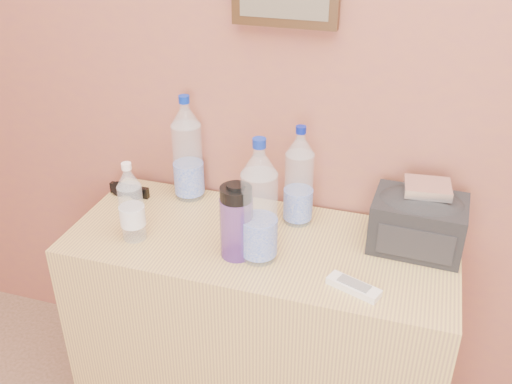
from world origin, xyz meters
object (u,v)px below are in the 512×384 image
pet_large_d (259,208)px  pet_small (131,206)px  toiletry_bag (418,221)px  foil_packet (428,188)px  dresser (259,331)px  pet_large_c (299,181)px  ac_remote (354,287)px  sunglasses (130,190)px  pet_large_b (188,154)px  nalgene_bottle (236,221)px

pet_large_d → pet_small: size_ratio=1.48×
toiletry_bag → foil_packet: bearing=58.0°
dresser → pet_large_c: pet_large_c is taller
pet_large_c → ac_remote: size_ratio=2.21×
pet_large_d → sunglasses: size_ratio=2.58×
dresser → sunglasses: 0.63m
sunglasses → pet_large_b: bearing=18.5°
toiletry_bag → foil_packet: foil_packet is taller
pet_large_d → sunglasses: (-0.51, 0.21, -0.14)m
pet_large_d → ac_remote: bearing=-13.5°
pet_large_c → pet_large_d: pet_large_d is taller
pet_small → foil_packet: pet_small is taller
sunglasses → foil_packet: bearing=1.8°
pet_large_c → ac_remote: (0.22, -0.28, -0.13)m
pet_small → nalgene_bottle: size_ratio=1.09×
pet_small → ac_remote: size_ratio=1.71×
sunglasses → pet_large_d: bearing=-19.7°
ac_remote → dresser: bearing=174.7°
nalgene_bottle → ac_remote: nalgene_bottle is taller
sunglasses → ac_remote: 0.84m
dresser → pet_large_c: (0.08, 0.14, 0.49)m
nalgene_bottle → foil_packet: nalgene_bottle is taller
pet_large_b → nalgene_bottle: bearing=-46.2°
pet_large_b → sunglasses: bearing=-163.7°
dresser → pet_large_d: pet_large_d is taller
pet_large_b → pet_small: pet_large_b is taller
pet_large_c → foil_packet: 0.37m
dresser → pet_small: pet_small is taller
foil_packet → pet_small: bearing=-165.0°
dresser → pet_large_d: 0.52m
toiletry_bag → nalgene_bottle: bearing=-155.7°
dresser → foil_packet: size_ratio=9.14×
dresser → foil_packet: bearing=15.1°
pet_large_b → pet_small: size_ratio=1.43×
pet_large_b → pet_large_c: pet_large_b is taller
pet_large_b → pet_large_d: (0.32, -0.26, 0.01)m
ac_remote → toiletry_bag: (0.14, 0.25, 0.08)m
pet_large_c → pet_small: (-0.44, -0.23, -0.03)m
nalgene_bottle → sunglasses: 0.51m
dresser → pet_large_d: bearing=-73.9°
pet_large_c → toiletry_bag: size_ratio=1.24×
pet_large_b → nalgene_bottle: pet_large_b is taller
pet_large_d → ac_remote: pet_large_d is taller
sunglasses → pet_small: bearing=-56.3°
pet_large_b → pet_small: bearing=-101.7°
pet_large_d → ac_remote: size_ratio=2.54×
nalgene_bottle → toiletry_bag: nalgene_bottle is taller
dresser → foil_packet: 0.71m
ac_remote → toiletry_bag: 0.29m
nalgene_bottle → ac_remote: 0.36m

